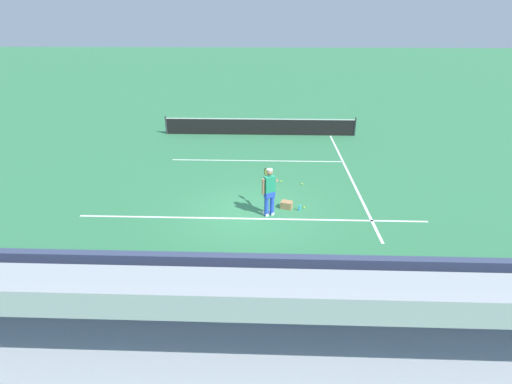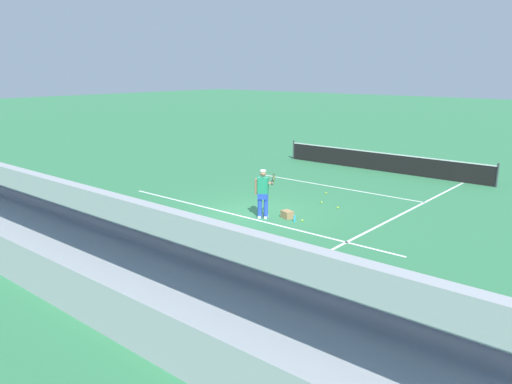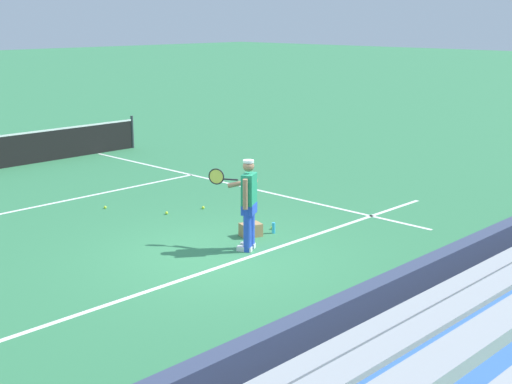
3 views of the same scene
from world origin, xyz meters
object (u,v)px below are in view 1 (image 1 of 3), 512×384
Objects in this scene: ball_box_cardboard at (287,205)px; tennis_net at (260,127)px; water_bottle at (300,208)px; tennis_ball_far_left at (302,184)px; tennis_ball_stray_back at (281,181)px; tennis_ball_midcourt at (265,170)px; tennis_ball_on_baseline at (304,207)px; tennis_player at (269,191)px.

ball_box_cardboard is 9.78m from tennis_net.
ball_box_cardboard is at bearing 156.87° from water_bottle.
tennis_ball_stray_back is at bearing 164.73° from tennis_ball_far_left.
water_bottle is 0.02× the size of tennis_net.
tennis_ball_stray_back is (0.67, -1.38, 0.00)m from tennis_ball_midcourt.
ball_box_cardboard is at bearing -179.15° from tennis_ball_on_baseline.
tennis_net reaches higher than tennis_ball_on_baseline.
tennis_ball_stray_back and tennis_ball_far_left have the same top height.
tennis_ball_on_baseline is at bearing -79.05° from tennis_net.
tennis_ball_far_left is (0.87, -0.24, 0.00)m from tennis_ball_stray_back.
tennis_ball_on_baseline is at bearing -69.03° from tennis_ball_midcourt.
tennis_player is 4.29× the size of ball_box_cardboard.
tennis_ball_stray_back is at bearing 108.02° from tennis_ball_on_baseline.
tennis_player is 1.64m from tennis_ball_on_baseline.
tennis_player reaches higher than ball_box_cardboard.
tennis_ball_on_baseline is (0.64, 0.01, -0.10)m from ball_box_cardboard.
ball_box_cardboard is 6.06× the size of tennis_ball_stray_back.
tennis_ball_on_baseline is at bearing 23.58° from tennis_player.
tennis_ball_far_left is at bearing 88.09° from tennis_ball_on_baseline.
tennis_ball_midcourt is 5.89m from tennis_net.
ball_box_cardboard reaches higher than tennis_ball_far_left.
tennis_ball_stray_back is at bearing 80.89° from tennis_player.
tennis_ball_on_baseline is 2.21m from tennis_ball_far_left.
tennis_ball_far_left is (0.71, 2.22, -0.10)m from ball_box_cardboard.
tennis_player is 4.47m from tennis_ball_midcourt.
ball_box_cardboard is 2.46m from tennis_ball_stray_back.
water_bottle is (1.28, -4.03, 0.08)m from tennis_ball_midcourt.
tennis_ball_midcourt is (-0.19, 4.38, -0.86)m from tennis_player.
ball_box_cardboard is 1.82× the size of water_bottle.
ball_box_cardboard reaches higher than water_bottle.
tennis_ball_on_baseline is 9.88m from tennis_net.
tennis_ball_stray_back is at bearing -64.08° from tennis_ball_midcourt.
tennis_ball_midcourt is at bearing 102.14° from ball_box_cardboard.
tennis_ball_stray_back is 2.72m from water_bottle.
water_bottle reaches higher than tennis_ball_stray_back.
tennis_ball_on_baseline is 0.30× the size of water_bottle.
tennis_player is at bearing -99.11° from tennis_ball_stray_back.
tennis_ball_stray_back is 2.57m from tennis_ball_on_baseline.
tennis_ball_far_left is at bearing 83.89° from water_bottle.
water_bottle is at bearing -77.02° from tennis_ball_stray_back.
tennis_ball_midcourt is 0.01× the size of tennis_net.
water_bottle reaches higher than tennis_ball_midcourt.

